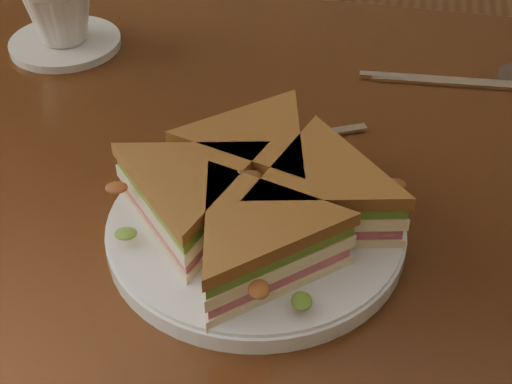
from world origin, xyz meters
TOP-DOWN VIEW (x-y plane):
  - table at (0.00, 0.00)m, footprint 1.20×0.80m
  - plate at (-0.05, -0.10)m, footprint 0.26×0.26m
  - sandwich_wedges at (-0.05, -0.10)m, footprint 0.30×0.30m
  - crisps_mound at (-0.05, -0.10)m, footprint 0.09×0.09m
  - spoon at (-0.10, 0.03)m, footprint 0.17×0.09m
  - knife at (0.11, 0.20)m, footprint 0.22×0.03m
  - saucer at (-0.36, 0.19)m, footprint 0.14×0.14m
  - coffee_cup at (-0.36, 0.19)m, footprint 0.12×0.12m

SIDE VIEW (x-z plane):
  - table at x=0.00m, z-range 0.28..1.03m
  - knife at x=0.11m, z-range 0.75..0.75m
  - spoon at x=-0.10m, z-range 0.75..0.76m
  - saucer at x=-0.36m, z-range 0.75..0.76m
  - plate at x=-0.05m, z-range 0.75..0.77m
  - crisps_mound at x=-0.05m, z-range 0.77..0.82m
  - sandwich_wedges at x=-0.05m, z-range 0.77..0.82m
  - coffee_cup at x=-0.36m, z-range 0.76..0.85m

